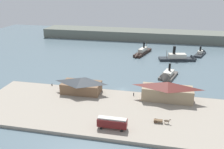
{
  "coord_description": "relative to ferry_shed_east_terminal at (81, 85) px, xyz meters",
  "views": [
    {
      "loc": [
        16.08,
        -100.64,
        47.19
      ],
      "look_at": [
        -7.76,
        13.31,
        2.0
      ],
      "focal_mm": 37.79,
      "sensor_mm": 36.0,
      "label": 1
    }
  ],
  "objects": [
    {
      "name": "ground_plane",
      "position": [
        17.1,
        9.15,
        -4.77
      ],
      "size": [
        320.0,
        320.0,
        0.0
      ],
      "primitive_type": "plane",
      "color": "slate"
    },
    {
      "name": "quay_promenade",
      "position": [
        17.1,
        -12.85,
        -4.17
      ],
      "size": [
        110.0,
        36.0,
        1.2
      ],
      "primitive_type": "cube",
      "color": "#9E9384",
      "rests_on": "ground"
    },
    {
      "name": "seawall_edge",
      "position": [
        17.1,
        5.55,
        -4.27
      ],
      "size": [
        110.0,
        0.8,
        1.0
      ],
      "primitive_type": "cube",
      "color": "gray",
      "rests_on": "ground"
    },
    {
      "name": "ferry_shed_east_terminal",
      "position": [
        0.0,
        0.0,
        0.0
      ],
      "size": [
        17.48,
        9.25,
        7.03
      ],
      "color": "brown",
      "rests_on": "quay_promenade"
    },
    {
      "name": "ferry_shed_customs_shed",
      "position": [
        37.51,
        0.52,
        0.55
      ],
      "size": [
        21.19,
        8.24,
        8.12
      ],
      "color": "#998466",
      "rests_on": "quay_promenade"
    },
    {
      "name": "street_tram",
      "position": [
        19.34,
        -25.07,
        -1.15
      ],
      "size": [
        10.06,
        2.98,
        4.1
      ],
      "color": "maroon",
      "rests_on": "quay_promenade"
    },
    {
      "name": "horse_cart",
      "position": [
        35.62,
        -18.2,
        -2.64
      ],
      "size": [
        5.93,
        1.35,
        1.87
      ],
      "color": "brown",
      "rests_on": "quay_promenade"
    },
    {
      "name": "pedestrian_at_waters_edge",
      "position": [
        23.44,
        1.4,
        -2.85
      ],
      "size": [
        0.39,
        0.39,
        1.58
      ],
      "color": "#232328",
      "rests_on": "quay_promenade"
    },
    {
      "name": "mooring_post_center_west",
      "position": [
        -16.36,
        4.15,
        -3.12
      ],
      "size": [
        0.44,
        0.44,
        0.9
      ],
      "primitive_type": "cylinder",
      "color": "black",
      "rests_on": "quay_promenade"
    },
    {
      "name": "ferry_moored_west",
      "position": [
        61.82,
        78.88,
        -3.74
      ],
      "size": [
        10.43,
        17.23,
        7.95
      ],
      "color": "#23282D",
      "rests_on": "ground"
    },
    {
      "name": "ferry_approaching_east",
      "position": [
        20.65,
        69.56,
        -3.29
      ],
      "size": [
        11.96,
        24.84,
        9.42
      ],
      "color": "black",
      "rests_on": "ground"
    },
    {
      "name": "ferry_outer_harbor",
      "position": [
        47.23,
        61.96,
        -3.15
      ],
      "size": [
        25.71,
        10.84,
        11.36
      ],
      "color": "#23282D",
      "rests_on": "ground"
    },
    {
      "name": "ferry_departing_north",
      "position": [
        38.04,
        28.02,
        -3.66
      ],
      "size": [
        10.85,
        16.76,
        9.7
      ],
      "color": "#514C47",
      "rests_on": "ground"
    },
    {
      "name": "far_headland",
      "position": [
        17.1,
        119.15,
        -0.77
      ],
      "size": [
        180.0,
        24.0,
        8.0
      ],
      "primitive_type": "cube",
      "color": "#60665B",
      "rests_on": "ground"
    }
  ]
}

